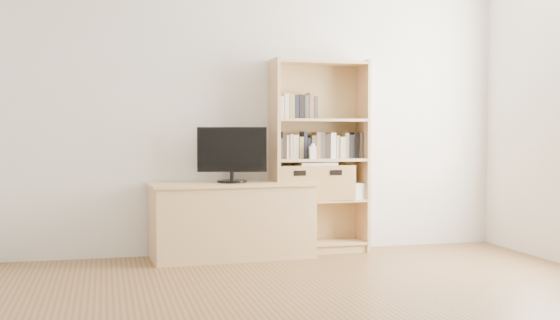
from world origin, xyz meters
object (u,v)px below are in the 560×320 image
object	(u,v)px
television	(232,155)
laptop	(316,164)
bookshelf	(320,156)
tv_stand	(232,222)
baby_monitor	(313,153)
basket_left	(295,183)
basket_right	(331,182)

from	to	relation	value
television	laptop	distance (m)	0.78
bookshelf	laptop	distance (m)	0.08
tv_stand	television	distance (m)	0.57
tv_stand	bookshelf	world-z (taller)	bookshelf
television	baby_monitor	bearing A→B (deg)	12.83
basket_left	basket_right	world-z (taller)	same
bookshelf	baby_monitor	bearing A→B (deg)	-135.00
television	basket_right	xyz separation A→B (m)	(0.91, 0.10, -0.25)
baby_monitor	basket_left	size ratio (longest dim) A/B	0.30
tv_stand	basket_left	xyz separation A→B (m)	(0.58, 0.09, 0.32)
tv_stand	baby_monitor	xyz separation A→B (m)	(0.71, 0.00, 0.58)
bookshelf	television	bearing A→B (deg)	-174.10
tv_stand	basket_left	bearing A→B (deg)	5.17
bookshelf	television	size ratio (longest dim) A/B	2.92
laptop	basket_left	bearing A→B (deg)	175.55
television	basket_left	size ratio (longest dim) A/B	1.59
basket_left	laptop	world-z (taller)	laptop
tv_stand	television	world-z (taller)	television
television	basket_left	distance (m)	0.64
bookshelf	laptop	bearing A→B (deg)	-153.11
baby_monitor	laptop	distance (m)	0.14
basket_left	laptop	distance (m)	0.25
basket_right	tv_stand	bearing A→B (deg)	-172.58
baby_monitor	basket_right	xyz separation A→B (m)	(0.20, 0.09, -0.26)
laptop	baby_monitor	bearing A→B (deg)	-126.57
bookshelf	basket_right	xyz separation A→B (m)	(0.10, -0.00, -0.23)
baby_monitor	bookshelf	bearing A→B (deg)	46.62
basket_left	basket_right	xyz separation A→B (m)	(0.33, 0.01, 0.00)
tv_stand	television	size ratio (longest dim) A/B	2.30
tv_stand	baby_monitor	world-z (taller)	baby_monitor
baby_monitor	television	bearing A→B (deg)	-179.30
television	basket_right	size ratio (longest dim) A/B	1.59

